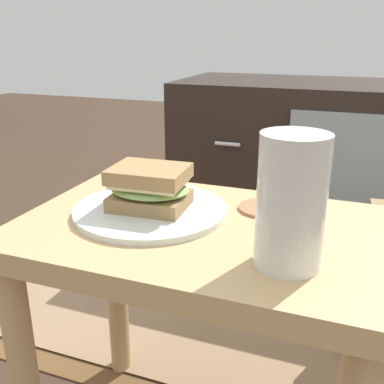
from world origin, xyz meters
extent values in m
cube|color=tan|center=(0.00, 0.00, 0.44)|extent=(0.56, 0.36, 0.04)
cylinder|color=tan|center=(-0.25, -0.14, 0.21)|extent=(0.04, 0.04, 0.43)
cylinder|color=tan|center=(-0.25, 0.14, 0.21)|extent=(0.04, 0.04, 0.43)
cylinder|color=tan|center=(0.25, 0.14, 0.21)|extent=(0.04, 0.04, 0.43)
cube|color=black|center=(0.09, 0.95, 0.29)|extent=(0.96, 0.44, 0.58)
cube|color=#8C9EA8|center=(0.21, 0.72, 0.30)|extent=(0.40, 0.01, 0.44)
cylinder|color=silver|center=(-0.17, 0.72, 0.41)|extent=(0.08, 0.01, 0.01)
cylinder|color=silver|center=(-0.17, 0.72, 0.19)|extent=(0.08, 0.01, 0.01)
cube|color=brown|center=(-0.22, 0.40, 0.00)|extent=(1.21, 0.66, 0.01)
cube|color=#937556|center=(-0.22, 0.40, 0.01)|extent=(0.99, 0.54, 0.00)
cylinder|color=silver|center=(-0.09, 0.02, 0.47)|extent=(0.24, 0.24, 0.01)
cube|color=#9E7A4C|center=(-0.09, 0.02, 0.48)|extent=(0.12, 0.10, 0.02)
ellipsoid|color=#8CB260|center=(-0.09, 0.02, 0.50)|extent=(0.13, 0.11, 0.02)
cube|color=beige|center=(-0.09, 0.02, 0.51)|extent=(0.11, 0.09, 0.01)
cube|color=#9E7A4C|center=(-0.09, 0.02, 0.53)|extent=(0.12, 0.10, 0.02)
cylinder|color=silver|center=(0.14, -0.08, 0.54)|extent=(0.08, 0.08, 0.17)
cylinder|color=#C67219|center=(0.14, -0.08, 0.53)|extent=(0.07, 0.07, 0.13)
cylinder|color=white|center=(0.14, -0.08, 0.60)|extent=(0.07, 0.07, 0.01)
cylinder|color=#996B47|center=(0.07, 0.09, 0.46)|extent=(0.08, 0.08, 0.01)
camera|label=1|loc=(0.20, -0.58, 0.73)|focal=41.89mm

